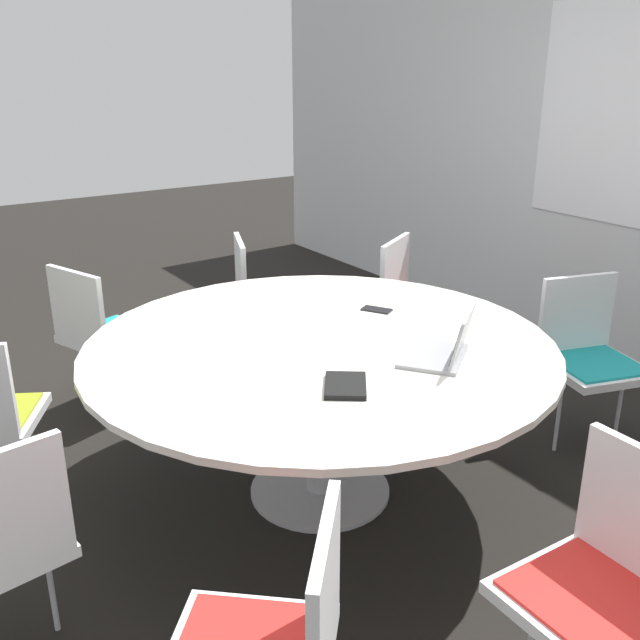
{
  "coord_description": "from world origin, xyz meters",
  "views": [
    {
      "loc": [
        2.31,
        -1.57,
        1.86
      ],
      "look_at": [
        0.0,
        0.0,
        0.83
      ],
      "focal_mm": 40.0,
      "sensor_mm": 36.0,
      "label": 1
    }
  ],
  "objects_px": {
    "chair_2": "(414,297)",
    "chair_4": "(100,327)",
    "chair_3": "(262,294)",
    "chair_8": "(610,575)",
    "cell_phone": "(377,310)",
    "laptop": "(445,347)",
    "spiral_notebook": "(345,386)",
    "chair_1": "(589,349)"
  },
  "relations": [
    {
      "from": "chair_4",
      "to": "chair_8",
      "type": "xyz_separation_m",
      "value": [
        2.74,
        0.55,
        0.0
      ]
    },
    {
      "from": "chair_1",
      "to": "chair_8",
      "type": "distance_m",
      "value": 1.73
    },
    {
      "from": "spiral_notebook",
      "to": "chair_4",
      "type": "bearing_deg",
      "value": -168.26
    },
    {
      "from": "laptop",
      "to": "spiral_notebook",
      "type": "distance_m",
      "value": 0.48
    },
    {
      "from": "chair_1",
      "to": "spiral_notebook",
      "type": "bearing_deg",
      "value": 19.61
    },
    {
      "from": "chair_2",
      "to": "chair_4",
      "type": "relative_size",
      "value": 1.0
    },
    {
      "from": "chair_4",
      "to": "laptop",
      "type": "distance_m",
      "value": 1.96
    },
    {
      "from": "laptop",
      "to": "chair_8",
      "type": "bearing_deg",
      "value": 37.81
    },
    {
      "from": "chair_3",
      "to": "chair_1",
      "type": "bearing_deg",
      "value": 50.37
    },
    {
      "from": "chair_8",
      "to": "cell_phone",
      "type": "bearing_deg",
      "value": -13.07
    },
    {
      "from": "chair_2",
      "to": "chair_3",
      "type": "bearing_deg",
      "value": -68.25
    },
    {
      "from": "chair_2",
      "to": "chair_3",
      "type": "height_order",
      "value": "same"
    },
    {
      "from": "chair_1",
      "to": "laptop",
      "type": "bearing_deg",
      "value": 21.17
    },
    {
      "from": "chair_2",
      "to": "laptop",
      "type": "height_order",
      "value": "laptop"
    },
    {
      "from": "chair_2",
      "to": "chair_4",
      "type": "bearing_deg",
      "value": -47.34
    },
    {
      "from": "chair_2",
      "to": "spiral_notebook",
      "type": "distance_m",
      "value": 1.83
    },
    {
      "from": "chair_8",
      "to": "chair_1",
      "type": "bearing_deg",
      "value": -49.77
    },
    {
      "from": "chair_3",
      "to": "chair_8",
      "type": "xyz_separation_m",
      "value": [
        2.76,
        -0.46,
        0.0
      ]
    },
    {
      "from": "chair_1",
      "to": "chair_3",
      "type": "relative_size",
      "value": 1.0
    },
    {
      "from": "chair_3",
      "to": "chair_4",
      "type": "distance_m",
      "value": 1.01
    },
    {
      "from": "laptop",
      "to": "cell_phone",
      "type": "height_order",
      "value": "laptop"
    },
    {
      "from": "chair_2",
      "to": "spiral_notebook",
      "type": "height_order",
      "value": "chair_2"
    },
    {
      "from": "chair_3",
      "to": "chair_4",
      "type": "bearing_deg",
      "value": -66.36
    },
    {
      "from": "chair_4",
      "to": "spiral_notebook",
      "type": "bearing_deg",
      "value": -7.66
    },
    {
      "from": "chair_4",
      "to": "cell_phone",
      "type": "bearing_deg",
      "value": 21.61
    },
    {
      "from": "spiral_notebook",
      "to": "cell_phone",
      "type": "distance_m",
      "value": 0.87
    },
    {
      "from": "chair_3",
      "to": "chair_4",
      "type": "height_order",
      "value": "same"
    },
    {
      "from": "spiral_notebook",
      "to": "chair_2",
      "type": "bearing_deg",
      "value": 130.6
    },
    {
      "from": "chair_8",
      "to": "spiral_notebook",
      "type": "bearing_deg",
      "value": 12.84
    },
    {
      "from": "cell_phone",
      "to": "laptop",
      "type": "bearing_deg",
      "value": -13.11
    },
    {
      "from": "chair_3",
      "to": "chair_2",
      "type": "bearing_deg",
      "value": 73.71
    },
    {
      "from": "chair_3",
      "to": "cell_phone",
      "type": "distance_m",
      "value": 1.18
    },
    {
      "from": "chair_2",
      "to": "chair_4",
      "type": "height_order",
      "value": "same"
    },
    {
      "from": "chair_3",
      "to": "chair_4",
      "type": "xyz_separation_m",
      "value": [
        0.02,
        -1.01,
        0.0
      ]
    },
    {
      "from": "chair_8",
      "to": "laptop",
      "type": "xyz_separation_m",
      "value": [
        -0.99,
        0.29,
        0.28
      ]
    },
    {
      "from": "chair_8",
      "to": "chair_2",
      "type": "bearing_deg",
      "value": -26.43
    },
    {
      "from": "laptop",
      "to": "cell_phone",
      "type": "bearing_deg",
      "value": -138.81
    },
    {
      "from": "chair_4",
      "to": "spiral_notebook",
      "type": "height_order",
      "value": "chair_4"
    },
    {
      "from": "chair_3",
      "to": "laptop",
      "type": "xyz_separation_m",
      "value": [
        1.77,
        -0.17,
        0.28
      ]
    },
    {
      "from": "chair_3",
      "to": "chair_8",
      "type": "relative_size",
      "value": 1.0
    },
    {
      "from": "laptop",
      "to": "chair_1",
      "type": "bearing_deg",
      "value": 148.33
    },
    {
      "from": "chair_8",
      "to": "laptop",
      "type": "bearing_deg",
      "value": -14.34
    }
  ]
}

